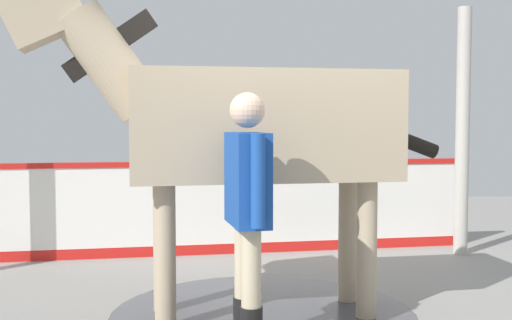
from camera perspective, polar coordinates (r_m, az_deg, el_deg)
ground_plane at (r=5.18m, az=3.75°, el=-14.00°), size 16.00×16.00×0.02m
wet_patch at (r=5.20m, az=0.65°, el=-13.78°), size 2.46×2.46×0.00m
barrier_wall at (r=7.35m, az=-2.83°, el=-4.65°), size 1.26×5.82×1.09m
roof_post_far at (r=7.64m, az=18.28°, el=2.45°), size 0.16×0.16×2.86m
horse at (r=4.94m, az=-0.82°, el=3.14°), size 1.24×3.42×2.62m
handler at (r=4.15m, az=-0.79°, el=-3.90°), size 0.68×0.34×1.74m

